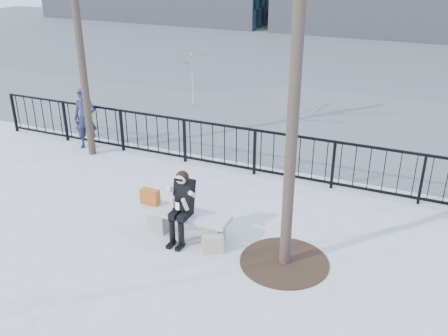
% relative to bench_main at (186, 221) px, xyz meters
% --- Properties ---
extents(ground, '(120.00, 120.00, 0.00)m').
position_rel_bench_main_xyz_m(ground, '(0.00, 0.00, -0.30)').
color(ground, '#9A9995').
rests_on(ground, ground).
extents(street_surface, '(60.00, 23.00, 0.01)m').
position_rel_bench_main_xyz_m(street_surface, '(0.00, 15.00, -0.30)').
color(street_surface, '#474747').
rests_on(street_surface, ground).
extents(railing, '(14.00, 0.06, 1.10)m').
position_rel_bench_main_xyz_m(railing, '(0.00, 3.00, 0.25)').
color(railing, black).
rests_on(railing, ground).
extents(tree_grate, '(1.50, 1.50, 0.02)m').
position_rel_bench_main_xyz_m(tree_grate, '(1.90, -0.10, -0.29)').
color(tree_grate, black).
rests_on(tree_grate, ground).
extents(bench_main, '(1.65, 0.46, 0.49)m').
position_rel_bench_main_xyz_m(bench_main, '(0.00, 0.00, 0.00)').
color(bench_main, slate).
rests_on(bench_main, ground).
extents(seated_woman, '(0.50, 0.64, 1.34)m').
position_rel_bench_main_xyz_m(seated_woman, '(0.00, -0.16, 0.37)').
color(seated_woman, black).
rests_on(seated_woman, ground).
extents(handbag, '(0.35, 0.17, 0.29)m').
position_rel_bench_main_xyz_m(handbag, '(-0.75, 0.02, 0.33)').
color(handbag, '#9B4613').
rests_on(handbag, bench_main).
extents(shopping_bag, '(0.37, 0.30, 0.34)m').
position_rel_bench_main_xyz_m(shopping_bag, '(0.68, -0.31, -0.13)').
color(shopping_bag, beige).
rests_on(shopping_bag, ground).
extents(standing_man, '(0.68, 0.56, 1.60)m').
position_rel_bench_main_xyz_m(standing_man, '(-4.35, 2.80, 0.50)').
color(standing_man, black).
rests_on(standing_man, ground).
extents(vendor_umbrella, '(2.06, 2.10, 1.81)m').
position_rel_bench_main_xyz_m(vendor_umbrella, '(-3.45, 7.04, 0.61)').
color(vendor_umbrella, yellow).
rests_on(vendor_umbrella, ground).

